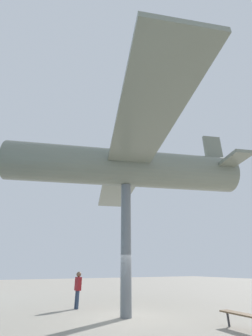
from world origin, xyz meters
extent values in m
plane|color=gray|center=(0.00, 0.00, 0.00)|extent=(80.00, 80.00, 0.00)
cylinder|color=slate|center=(0.00, 0.00, 2.99)|extent=(0.51, 0.51, 5.98)
cylinder|color=slate|center=(0.00, 0.00, 6.99)|extent=(5.66, 12.46, 2.03)
cube|color=slate|center=(0.00, 0.00, 6.99)|extent=(16.25, 7.00, 0.18)
cube|color=slate|center=(-1.64, -5.22, 7.14)|extent=(5.29, 2.52, 0.18)
cube|color=slate|center=(-1.64, -5.22, 8.37)|extent=(0.50, 1.10, 2.35)
cylinder|color=#2D3D56|center=(3.25, 1.30, 0.42)|extent=(0.14, 0.14, 0.84)
cylinder|color=#2D3D56|center=(3.08, 1.27, 0.42)|extent=(0.14, 0.14, 0.84)
cube|color=maroon|center=(3.17, 1.28, 1.17)|extent=(0.43, 0.28, 0.65)
sphere|color=brown|center=(3.17, 1.28, 1.62)|extent=(0.26, 0.26, 0.26)
cube|color=brown|center=(-3.81, -2.61, 0.47)|extent=(1.80, 0.45, 0.05)
cylinder|color=#333338|center=(-3.09, -2.63, 0.23)|extent=(0.08, 0.08, 0.45)
camera|label=1|loc=(-10.09, 5.12, 1.94)|focal=24.00mm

